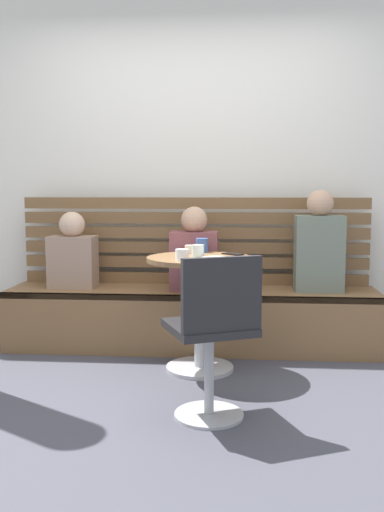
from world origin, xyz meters
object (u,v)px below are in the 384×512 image
object	(u,v)px
cafe_table	(200,291)
cup_glass_short	(198,251)
booth_bench	(191,318)
plate_small	(215,258)
cup_espresso_small	(189,249)
person_adult	(319,246)
cup_ceramic_white	(182,255)
cup_mug_blue	(202,245)
person_child_left	(194,254)
white_chair	(214,331)
person_child_middle	(73,254)
phone_on_table	(233,254)

from	to	relation	value
cafe_table	cup_glass_short	world-z (taller)	cup_glass_short
booth_bench	plate_small	bearing A→B (deg)	-71.90
booth_bench	cup_espresso_small	bearing A→B (deg)	-88.57
booth_bench	cup_espresso_small	distance (m)	0.62
person_adult	cup_ceramic_white	distance (m)	1.16
booth_bench	cup_glass_short	bearing A→B (deg)	-81.00
cup_glass_short	cup_mug_blue	world-z (taller)	cup_mug_blue
person_child_left	cup_mug_blue	xyz separation A→B (m)	(0.07, -0.20, 0.08)
white_chair	person_child_middle	distance (m)	1.75
cup_ceramic_white	plate_small	world-z (taller)	cup_ceramic_white
cup_mug_blue	phone_on_table	xyz separation A→B (m)	(0.21, -0.14, -0.04)
booth_bench	cafe_table	xyz separation A→B (m)	(0.10, -0.50, 0.30)
cup_glass_short	booth_bench	bearing A→B (deg)	99.00
person_child_middle	person_child_left	bearing A→B (deg)	-2.95
person_child_left	cup_espresso_small	distance (m)	0.29
person_child_left	cup_espresso_small	xyz separation A→B (m)	(-0.01, -0.28, 0.06)
booth_bench	white_chair	distance (m)	1.35
booth_bench	cup_mug_blue	world-z (taller)	cup_mug_blue
person_child_left	phone_on_table	xyz separation A→B (m)	(0.28, -0.34, 0.04)
person_adult	person_child_left	bearing A→B (deg)	-177.84
person_adult	cup_mug_blue	size ratio (longest dim) A/B	7.63
person_child_left	cup_mug_blue	distance (m)	0.23
booth_bench	cup_ceramic_white	size ratio (longest dim) A/B	33.75
person_adult	cup_espresso_small	xyz separation A→B (m)	(-0.91, -0.31, 0.00)
person_child_left	person_child_middle	size ratio (longest dim) A/B	1.07
cup_espresso_small	cup_ceramic_white	bearing A→B (deg)	-91.37
phone_on_table	person_adult	bearing A→B (deg)	-16.14
booth_bench	person_child_left	distance (m)	0.48
person_child_left	cup_espresso_small	bearing A→B (deg)	-92.74
booth_bench	white_chair	world-z (taller)	white_chair
plate_small	person_adult	bearing A→B (deg)	40.95
person_child_left	plate_small	bearing A→B (deg)	-73.21
person_child_middle	cup_ceramic_white	size ratio (longest dim) A/B	7.05
cafe_table	cup_espresso_small	xyz separation A→B (m)	(-0.09, 0.20, 0.25)
cup_ceramic_white	phone_on_table	bearing A→B (deg)	48.11
booth_bench	phone_on_table	world-z (taller)	phone_on_table
booth_bench	cup_mug_blue	bearing A→B (deg)	-67.83
person_child_left	cup_ceramic_white	bearing A→B (deg)	-91.94
white_chair	cup_ceramic_white	distance (m)	0.72
cafe_table	booth_bench	bearing A→B (deg)	100.81
booth_bench	person_child_middle	xyz separation A→B (m)	(-0.89, 0.03, 0.46)
phone_on_table	person_child_left	bearing A→B (deg)	82.42
person_adult	cup_mug_blue	distance (m)	0.86
person_adult	person_child_middle	xyz separation A→B (m)	(-1.81, 0.01, -0.08)
cup_glass_short	plate_small	bearing A→B (deg)	-36.75
person_child_middle	plate_small	distance (m)	1.26
person_child_left	plate_small	distance (m)	0.62
person_adult	plate_small	distance (m)	0.95
booth_bench	cup_espresso_small	world-z (taller)	cup_espresso_small
person_adult	phone_on_table	size ratio (longest dim) A/B	5.18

